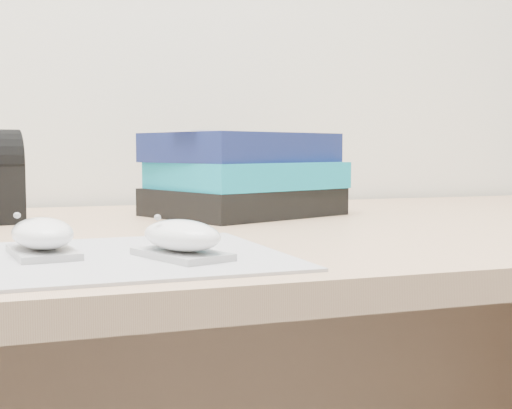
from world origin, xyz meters
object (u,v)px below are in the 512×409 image
object	(u,v)px
mouse_front	(182,239)
book_stack	(244,175)
desk	(244,381)
mouse_rear	(43,237)

from	to	relation	value
mouse_front	book_stack	distance (m)	0.46
mouse_front	desk	bearing A→B (deg)	62.93
desk	book_stack	xyz separation A→B (m)	(0.03, 0.08, 0.30)
mouse_rear	mouse_front	distance (m)	0.13
desk	mouse_rear	bearing A→B (deg)	-136.33
desk	mouse_rear	size ratio (longest dim) A/B	15.28
mouse_front	book_stack	world-z (taller)	book_stack
mouse_rear	mouse_front	bearing A→B (deg)	-24.94
mouse_rear	book_stack	distance (m)	0.48
mouse_rear	book_stack	bearing A→B (deg)	48.49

